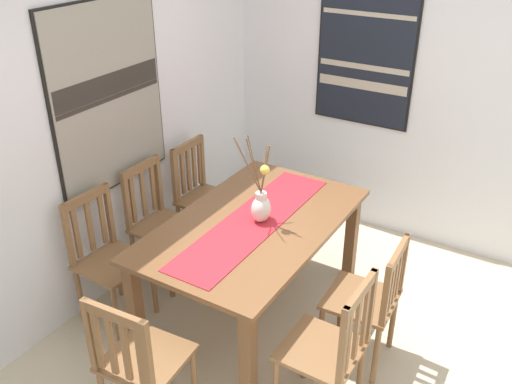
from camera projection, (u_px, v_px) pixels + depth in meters
name	position (u px, v px, depth m)	size (l,w,h in m)	color
ground_plane	(332.00, 367.00, 3.61)	(6.40, 6.40, 0.03)	beige
wall_back	(97.00, 116.00, 3.81)	(6.40, 0.12, 2.70)	silver
wall_side	(441.00, 89.00, 4.37)	(0.12, 6.40, 2.70)	silver
dining_table	(254.00, 236.00, 3.75)	(1.66, 1.00, 0.77)	brown
table_runner	(253.00, 221.00, 3.69)	(1.52, 0.36, 0.01)	#B7232D
centerpiece_vase	(261.00, 204.00, 3.63)	(0.24, 0.21, 0.66)	silver
chair_0	(202.00, 194.00, 4.61)	(0.43, 0.43, 0.94)	brown
chair_1	(370.00, 299.00, 3.44)	(0.44, 0.44, 0.90)	brown
chair_2	(331.00, 349.00, 3.04)	(0.42, 0.42, 0.97)	brown
chair_3	(107.00, 257.00, 3.82)	(0.44, 0.44, 0.95)	brown
chair_4	(159.00, 222.00, 4.24)	(0.42, 0.42, 0.95)	brown
chair_5	(139.00, 361.00, 2.97)	(0.45, 0.45, 0.94)	brown
painting_on_back_wall	(109.00, 97.00, 3.78)	(1.01, 0.05, 1.30)	black
painting_on_side_wall	(366.00, 49.00, 4.49)	(0.05, 0.83, 1.26)	black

